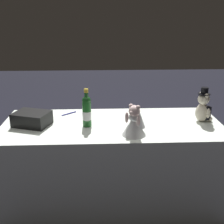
# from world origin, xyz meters

# --- Properties ---
(ground_plane) EXTENTS (12.00, 12.00, 0.00)m
(ground_plane) POSITION_xyz_m (0.00, 0.00, 0.00)
(ground_plane) COLOR black
(reception_table) EXTENTS (1.79, 0.75, 0.73)m
(reception_table) POSITION_xyz_m (0.00, 0.00, 0.36)
(reception_table) COLOR white
(reception_table) RESTS_ON ground_plane
(teddy_bear_groom) EXTENTS (0.14, 0.14, 0.29)m
(teddy_bear_groom) POSITION_xyz_m (-0.76, -0.03, 0.84)
(teddy_bear_groom) COLOR beige
(teddy_bear_groom) RESTS_ON reception_table
(teddy_bear_bride) EXTENTS (0.22, 0.23, 0.24)m
(teddy_bear_bride) POSITION_xyz_m (-0.16, 0.22, 0.83)
(teddy_bear_bride) COLOR white
(teddy_bear_bride) RESTS_ON reception_table
(champagne_bottle) EXTENTS (0.07, 0.07, 0.31)m
(champagne_bottle) POSITION_xyz_m (0.20, 0.04, 0.86)
(champagne_bottle) COLOR #1A561F
(champagne_bottle) RESTS_ON reception_table
(signing_pen) EXTENTS (0.13, 0.11, 0.01)m
(signing_pen) POSITION_xyz_m (0.38, -0.24, 0.73)
(signing_pen) COLOR navy
(signing_pen) RESTS_ON reception_table
(gift_case_black) EXTENTS (0.32, 0.28, 0.11)m
(gift_case_black) POSITION_xyz_m (0.64, 0.01, 0.78)
(gift_case_black) COLOR black
(gift_case_black) RESTS_ON reception_table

